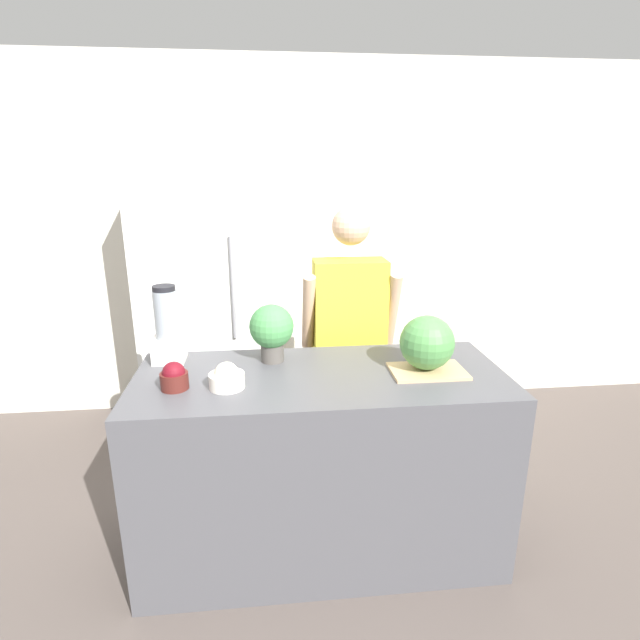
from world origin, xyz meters
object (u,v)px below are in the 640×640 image
Objects in this scene: refrigerator at (203,304)px; bowl_cherries at (174,377)px; watermelon at (427,343)px; bowl_cream at (227,378)px; blender at (167,329)px; person at (349,345)px; potted_plant at (272,329)px.

bowl_cherries is at bearing -88.05° from refrigerator.
watermelon reaches higher than bowl_cherries.
bowl_cream is at bearing -79.25° from refrigerator.
blender is (-0.08, 0.34, 0.11)m from bowl_cherries.
person reaches higher than watermelon.
watermelon is (0.25, -0.65, 0.23)m from person.
blender reaches higher than watermelon.
watermelon is 2.07× the size of bowl_cherries.
person is (0.92, -0.69, -0.09)m from refrigerator.
bowl_cherries is at bearing -76.77° from blender.
refrigerator reaches higher than watermelon.
bowl_cream is (-0.91, -0.09, -0.09)m from watermelon.
refrigerator is at bearing 112.54° from potted_plant.
potted_plant is at bearing -135.57° from person.
bowl_cherries is (-0.88, -0.72, 0.15)m from person.
person reaches higher than potted_plant.
watermelon is at bearing -48.57° from refrigerator.
person is 0.69m from potted_plant.
watermelon is (1.18, -1.34, 0.14)m from refrigerator.
potted_plant reaches higher than bowl_cream.
person reaches higher than blender.
refrigerator is 4.94× the size of blender.
potted_plant is at bearing 55.50° from bowl_cream.
watermelon is 1.14m from bowl_cherries.
watermelon is 0.74m from potted_plant.
person is 13.54× the size of bowl_cherries.
bowl_cream is at bearing -3.18° from bowl_cherries.
blender is at bearing -91.64° from refrigerator.
blender is at bearing 173.48° from potted_plant.
blender is (-0.03, -1.08, 0.17)m from refrigerator.
bowl_cherries is at bearing -140.45° from person.
bowl_cream is at bearing -124.50° from potted_plant.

